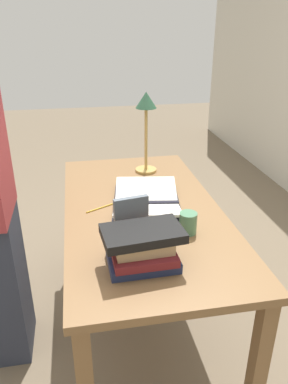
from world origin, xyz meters
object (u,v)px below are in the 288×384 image
book_stack_tall (143,247)px  reading_lamp (146,114)px  open_book (147,202)px  coffee_mug (188,223)px  book_standing_upright (131,221)px  pencil (102,207)px

book_stack_tall → reading_lamp: size_ratio=0.65×
open_book → coffee_mug: size_ratio=4.92×
book_stack_tall → book_standing_upright: 0.16m
reading_lamp → pencil: (0.45, -0.31, -0.35)m
reading_lamp → book_stack_tall: bearing=-11.5°
coffee_mug → book_stack_tall: bearing=-50.3°
book_stack_tall → pencil: bearing=-166.8°
book_stack_tall → pencil: size_ratio=2.00×
coffee_mug → pencil: 0.47m
book_stack_tall → coffee_mug: (-0.20, 0.24, -0.03)m
book_stack_tall → book_standing_upright: book_standing_upright is taller
open_book → pencil: (-0.01, -0.23, -0.02)m
book_stack_tall → pencil: (-0.50, -0.12, -0.07)m
reading_lamp → coffee_mug: bearing=3.3°
book_stack_tall → coffee_mug: size_ratio=2.87×
pencil → open_book: bearing=87.7°
reading_lamp → coffee_mug: 0.81m
reading_lamp → coffee_mug: reading_lamp is taller
pencil → coffee_mug: bearing=49.5°
pencil → reading_lamp: bearing=145.3°
book_stack_tall → reading_lamp: 1.01m
coffee_mug → reading_lamp: bearing=-176.7°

